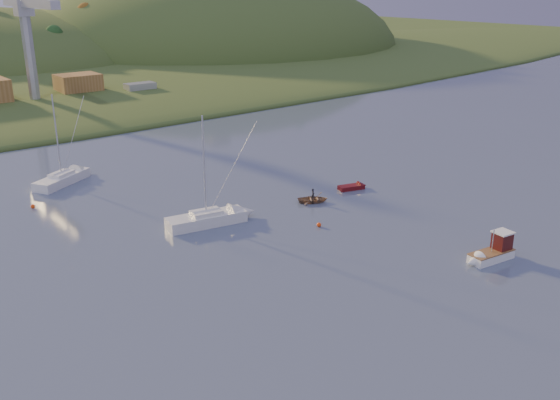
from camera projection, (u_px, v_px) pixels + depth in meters
hill_right at (214, 52)px, 240.76m from camera, size 150.00×130.00×60.00m
wharf at (47, 103)px, 133.58m from camera, size 42.00×16.00×2.40m
shed_east at (78, 83)px, 138.71m from camera, size 9.00×7.00×4.00m
dock_crane at (29, 28)px, 123.83m from camera, size 3.20×28.00×20.30m
fishing_boat at (489, 254)px, 61.01m from camera, size 5.95×2.51×3.68m
sailboat_near at (62, 178)px, 84.26m from camera, size 8.91×6.73×12.19m
sailboat_far at (206, 218)px, 70.15m from camera, size 9.36×4.20×12.53m
canoe at (313, 199)px, 77.38m from camera, size 4.59×4.22×0.78m
paddler at (313, 196)px, 77.25m from camera, size 0.60×0.67×1.53m
red_tender at (356, 186)px, 82.51m from camera, size 4.25×2.36×1.37m
work_vessel at (141, 94)px, 142.33m from camera, size 15.81×5.88×4.04m
buoy_1 at (319, 225)px, 69.73m from camera, size 0.50×0.50×0.50m
buoy_3 at (33, 206)px, 75.38m from camera, size 0.50×0.50×0.50m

